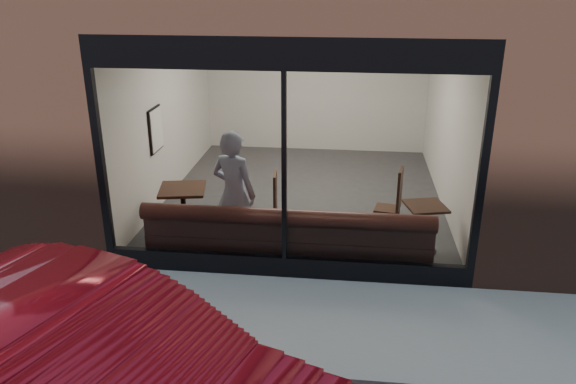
# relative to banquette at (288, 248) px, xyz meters

# --- Properties ---
(ground) EXTENTS (120.00, 120.00, 0.00)m
(ground) POSITION_rel_banquette_xyz_m (0.00, -2.45, -0.23)
(ground) COLOR black
(ground) RESTS_ON ground
(sidewalk_near) EXTENTS (40.00, 2.00, 0.01)m
(sidewalk_near) POSITION_rel_banquette_xyz_m (0.00, -1.45, -0.22)
(sidewalk_near) COLOR gray
(sidewalk_near) RESTS_ON ground
(kerb_near) EXTENTS (40.00, 0.10, 0.12)m
(kerb_near) POSITION_rel_banquette_xyz_m (0.00, -2.50, -0.17)
(kerb_near) COLOR gray
(kerb_near) RESTS_ON ground
(host_building_pier_left) EXTENTS (2.50, 12.00, 3.20)m
(host_building_pier_left) POSITION_rel_banquette_xyz_m (-3.75, 5.55, 1.38)
(host_building_pier_left) COLOR brown
(host_building_pier_left) RESTS_ON ground
(host_building_pier_right) EXTENTS (2.50, 12.00, 3.20)m
(host_building_pier_right) POSITION_rel_banquette_xyz_m (3.75, 5.55, 1.38)
(host_building_pier_right) COLOR brown
(host_building_pier_right) RESTS_ON ground
(host_building_backfill) EXTENTS (5.00, 6.00, 3.20)m
(host_building_backfill) POSITION_rel_banquette_xyz_m (0.00, 8.55, 1.38)
(host_building_backfill) COLOR brown
(host_building_backfill) RESTS_ON ground
(cafe_floor) EXTENTS (6.00, 6.00, 0.00)m
(cafe_floor) POSITION_rel_banquette_xyz_m (0.00, 2.55, -0.21)
(cafe_floor) COLOR #2D2D30
(cafe_floor) RESTS_ON ground
(cafe_ceiling) EXTENTS (6.00, 6.00, 0.00)m
(cafe_ceiling) POSITION_rel_banquette_xyz_m (0.00, 2.55, 2.97)
(cafe_ceiling) COLOR white
(cafe_ceiling) RESTS_ON host_building_upper
(cafe_wall_back) EXTENTS (5.00, 0.00, 5.00)m
(cafe_wall_back) POSITION_rel_banquette_xyz_m (0.00, 5.54, 1.37)
(cafe_wall_back) COLOR silver
(cafe_wall_back) RESTS_ON ground
(cafe_wall_left) EXTENTS (0.00, 6.00, 6.00)m
(cafe_wall_left) POSITION_rel_banquette_xyz_m (-2.49, 2.55, 1.37)
(cafe_wall_left) COLOR silver
(cafe_wall_left) RESTS_ON ground
(cafe_wall_right) EXTENTS (0.00, 6.00, 6.00)m
(cafe_wall_right) POSITION_rel_banquette_xyz_m (2.49, 2.55, 1.37)
(cafe_wall_right) COLOR silver
(cafe_wall_right) RESTS_ON ground
(storefront_kick) EXTENTS (5.00, 0.10, 0.30)m
(storefront_kick) POSITION_rel_banquette_xyz_m (0.00, -0.40, -0.08)
(storefront_kick) COLOR black
(storefront_kick) RESTS_ON ground
(storefront_header) EXTENTS (5.00, 0.10, 0.40)m
(storefront_header) POSITION_rel_banquette_xyz_m (0.00, -0.40, 2.77)
(storefront_header) COLOR black
(storefront_header) RESTS_ON host_building_upper
(storefront_mullion) EXTENTS (0.06, 0.10, 2.50)m
(storefront_mullion) POSITION_rel_banquette_xyz_m (0.00, -0.40, 1.32)
(storefront_mullion) COLOR black
(storefront_mullion) RESTS_ON storefront_kick
(storefront_glass) EXTENTS (4.80, 0.00, 4.80)m
(storefront_glass) POSITION_rel_banquette_xyz_m (0.00, -0.43, 1.33)
(storefront_glass) COLOR white
(storefront_glass) RESTS_ON storefront_kick
(banquette) EXTENTS (4.00, 0.55, 0.45)m
(banquette) POSITION_rel_banquette_xyz_m (0.00, 0.00, 0.00)
(banquette) COLOR #361413
(banquette) RESTS_ON cafe_floor
(person) EXTENTS (0.80, 0.66, 1.87)m
(person) POSITION_rel_banquette_xyz_m (-0.80, 0.23, 0.71)
(person) COLOR #9CABCA
(person) RESTS_ON cafe_floor
(cafe_table_left) EXTENTS (0.82, 0.82, 0.04)m
(cafe_table_left) POSITION_rel_banquette_xyz_m (-1.75, 0.80, 0.52)
(cafe_table_left) COLOR black
(cafe_table_left) RESTS_ON cafe_floor
(cafe_table_right) EXTENTS (0.67, 0.67, 0.04)m
(cafe_table_right) POSITION_rel_banquette_xyz_m (1.95, 0.55, 0.52)
(cafe_table_right) COLOR black
(cafe_table_right) RESTS_ON cafe_floor
(cafe_chair_left) EXTENTS (0.43, 0.43, 0.04)m
(cafe_chair_left) POSITION_rel_banquette_xyz_m (-0.52, 1.12, 0.01)
(cafe_chair_left) COLOR black
(cafe_chair_left) RESTS_ON cafe_floor
(cafe_chair_right) EXTENTS (0.44, 0.44, 0.04)m
(cafe_chair_right) POSITION_rel_banquette_xyz_m (1.47, 1.58, 0.01)
(cafe_chair_right) COLOR black
(cafe_chair_right) RESTS_ON cafe_floor
(wall_poster) EXTENTS (0.02, 0.52, 0.70)m
(wall_poster) POSITION_rel_banquette_xyz_m (-2.45, 1.80, 1.19)
(wall_poster) COLOR white
(wall_poster) RESTS_ON cafe_wall_left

